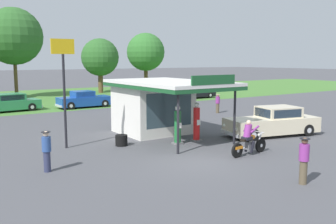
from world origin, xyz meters
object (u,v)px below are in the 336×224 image
(parked_car_back_row_centre_left, at_px, (84,100))
(spare_tire_stack, at_px, (121,140))
(gas_pump_offside, at_px, (197,124))
(featured_classic_sedan, at_px, (273,123))
(bystander_standing_back_lot, at_px, (47,150))
(parked_car_back_row_right, at_px, (7,103))
(motorcycle_with_rider, at_px, (249,141))
(gas_pump_nearside, at_px, (178,127))
(roadside_pole_sign, at_px, (64,75))
(bystander_chatting_near_pumps, at_px, (218,103))
(parked_car_back_row_centre, at_px, (158,97))
(bystander_strolling_foreground, at_px, (304,159))
(parked_car_second_row_spare, at_px, (193,92))

(parked_car_back_row_centre_left, height_order, spare_tire_stack, parked_car_back_row_centre_left)
(gas_pump_offside, xyz_separation_m, featured_classic_sedan, (4.52, -1.18, -0.21))
(parked_car_back_row_centre_left, xyz_separation_m, bystander_standing_back_lot, (-8.51, -17.75, 0.16))
(featured_classic_sedan, bearing_deg, parked_car_back_row_right, 118.85)
(bystander_standing_back_lot, bearing_deg, motorcycle_with_rider, -16.75)
(gas_pump_offside, distance_m, bystander_standing_back_lot, 8.11)
(gas_pump_nearside, relative_size, roadside_pole_sign, 0.38)
(roadside_pole_sign, bearing_deg, bystander_chatting_near_pumps, 19.51)
(parked_car_back_row_centre, relative_size, parked_car_back_row_right, 0.95)
(gas_pump_nearside, height_order, spare_tire_stack, gas_pump_nearside)
(bystander_strolling_foreground, relative_size, spare_tire_stack, 2.70)
(parked_car_back_row_centre_left, distance_m, bystander_standing_back_lot, 19.69)
(parked_car_back_row_right, height_order, roadside_pole_sign, roadside_pole_sign)
(motorcycle_with_rider, relative_size, bystander_standing_back_lot, 1.43)
(motorcycle_with_rider, relative_size, parked_car_back_row_right, 0.41)
(bystander_chatting_near_pumps, bearing_deg, parked_car_second_row_spare, 61.98)
(parked_car_second_row_spare, xyz_separation_m, bystander_standing_back_lot, (-21.42, -18.61, 0.15))
(parked_car_back_row_centre, xyz_separation_m, parked_car_back_row_centre_left, (-6.98, 1.32, -0.02))
(parked_car_second_row_spare, bearing_deg, featured_classic_sedan, -115.33)
(motorcycle_with_rider, relative_size, bystander_chatting_near_pumps, 1.47)
(gas_pump_offside, relative_size, parked_car_back_row_centre, 0.39)
(featured_classic_sedan, relative_size, spare_tire_stack, 9.53)
(roadside_pole_sign, bearing_deg, parked_car_back_row_centre_left, 65.29)
(gas_pump_offside, bearing_deg, parked_car_back_row_centre, 64.14)
(featured_classic_sedan, xyz_separation_m, parked_car_second_row_spare, (8.86, 18.72, -0.05))
(gas_pump_offside, relative_size, bystander_standing_back_lot, 1.30)
(gas_pump_offside, xyz_separation_m, parked_car_back_row_centre_left, (0.47, 16.68, -0.26))
(roadside_pole_sign, xyz_separation_m, spare_tire_stack, (2.42, -1.06, -3.24))
(parked_car_second_row_spare, distance_m, bystander_standing_back_lot, 28.38)
(gas_pump_nearside, distance_m, featured_classic_sedan, 5.85)
(gas_pump_nearside, bearing_deg, parked_car_back_row_centre_left, 84.26)
(roadside_pole_sign, distance_m, spare_tire_stack, 4.18)
(parked_car_second_row_spare, relative_size, bystander_strolling_foreground, 3.43)
(motorcycle_with_rider, bearing_deg, spare_tire_stack, 128.84)
(bystander_chatting_near_pumps, xyz_separation_m, bystander_standing_back_lot, (-15.98, -8.39, 0.02))
(parked_car_back_row_right, relative_size, bystander_chatting_near_pumps, 3.62)
(motorcycle_with_rider, xyz_separation_m, roadside_pole_sign, (-6.30, 5.87, 2.85))
(featured_classic_sedan, bearing_deg, parked_car_back_row_centre, 79.95)
(parked_car_back_row_centre, relative_size, bystander_chatting_near_pumps, 3.45)
(motorcycle_with_rider, height_order, roadside_pole_sign, roadside_pole_sign)
(parked_car_back_row_centre, height_order, bystander_chatting_near_pumps, parked_car_back_row_centre)
(parked_car_second_row_spare, xyz_separation_m, bystander_strolling_foreground, (-14.60, -24.95, 0.18))
(bystander_standing_back_lot, bearing_deg, parked_car_back_row_right, 83.22)
(gas_pump_offside, height_order, bystander_strolling_foreground, gas_pump_offside)
(motorcycle_with_rider, relative_size, bystander_strolling_foreground, 1.38)
(bystander_chatting_near_pumps, distance_m, roadside_pole_sign, 15.17)
(featured_classic_sedan, bearing_deg, roadside_pole_sign, 161.75)
(parked_car_back_row_centre, bearing_deg, parked_car_second_row_spare, 20.14)
(bystander_strolling_foreground, bearing_deg, spare_tire_stack, 105.99)
(gas_pump_offside, height_order, parked_car_second_row_spare, gas_pump_offside)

